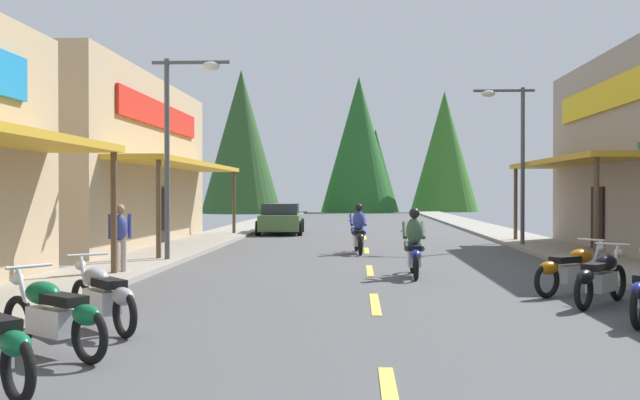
{
  "coord_description": "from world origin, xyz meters",
  "views": [
    {
      "loc": [
        -0.31,
        0.77,
        1.93
      ],
      "look_at": [
        -1.33,
        20.33,
        1.71
      ],
      "focal_mm": 40.18,
      "sensor_mm": 36.0,
      "label": 1
    }
  ],
  "objects_px": {
    "streetlamp_right": "(513,142)",
    "motorcycle_parked_right_6": "(573,269)",
    "motorcycle_parked_left_4": "(103,295)",
    "pedestrian_browsing": "(120,235)",
    "rider_cruising_lead": "(414,248)",
    "parked_car_curbside": "(281,219)",
    "rider_cruising_trailing": "(358,233)",
    "streetlamp_left": "(180,128)",
    "motorcycle_parked_left_3": "(53,314)",
    "motorcycle_parked_right_5": "(601,277)"
  },
  "relations": [
    {
      "from": "motorcycle_parked_left_3",
      "to": "rider_cruising_lead",
      "type": "relative_size",
      "value": 0.85
    },
    {
      "from": "pedestrian_browsing",
      "to": "motorcycle_parked_left_4",
      "type": "bearing_deg",
      "value": 150.39
    },
    {
      "from": "motorcycle_parked_right_6",
      "to": "motorcycle_parked_left_4",
      "type": "relative_size",
      "value": 1.1
    },
    {
      "from": "rider_cruising_trailing",
      "to": "pedestrian_browsing",
      "type": "relative_size",
      "value": 1.29
    },
    {
      "from": "streetlamp_right",
      "to": "motorcycle_parked_left_3",
      "type": "distance_m",
      "value": 19.43
    },
    {
      "from": "parked_car_curbside",
      "to": "streetlamp_right",
      "type": "bearing_deg",
      "value": -133.57
    },
    {
      "from": "motorcycle_parked_right_6",
      "to": "motorcycle_parked_left_4",
      "type": "bearing_deg",
      "value": 171.37
    },
    {
      "from": "streetlamp_right",
      "to": "motorcycle_parked_right_6",
      "type": "height_order",
      "value": "streetlamp_right"
    },
    {
      "from": "motorcycle_parked_left_4",
      "to": "pedestrian_browsing",
      "type": "xyz_separation_m",
      "value": [
        -1.83,
        6.16,
        0.47
      ]
    },
    {
      "from": "motorcycle_parked_right_5",
      "to": "parked_car_curbside",
      "type": "relative_size",
      "value": 0.39
    },
    {
      "from": "streetlamp_left",
      "to": "streetlamp_right",
      "type": "distance_m",
      "value": 11.88
    },
    {
      "from": "rider_cruising_trailing",
      "to": "pedestrian_browsing",
      "type": "xyz_separation_m",
      "value": [
        -5.42,
        -6.54,
        0.3
      ]
    },
    {
      "from": "motorcycle_parked_right_6",
      "to": "rider_cruising_trailing",
      "type": "relative_size",
      "value": 0.84
    },
    {
      "from": "rider_cruising_lead",
      "to": "motorcycle_parked_right_5",
      "type": "bearing_deg",
      "value": -143.34
    },
    {
      "from": "streetlamp_right",
      "to": "motorcycle_parked_right_5",
      "type": "relative_size",
      "value": 3.24
    },
    {
      "from": "motorcycle_parked_right_6",
      "to": "motorcycle_parked_left_4",
      "type": "xyz_separation_m",
      "value": [
        -7.59,
        -3.8,
        0.0
      ]
    },
    {
      "from": "rider_cruising_lead",
      "to": "parked_car_curbside",
      "type": "bearing_deg",
      "value": 17.68
    },
    {
      "from": "motorcycle_parked_right_6",
      "to": "rider_cruising_trailing",
      "type": "distance_m",
      "value": 9.76
    },
    {
      "from": "motorcycle_parked_left_3",
      "to": "motorcycle_parked_left_4",
      "type": "relative_size",
      "value": 1.1
    },
    {
      "from": "motorcycle_parked_right_5",
      "to": "pedestrian_browsing",
      "type": "bearing_deg",
      "value": 108.8
    },
    {
      "from": "streetlamp_left",
      "to": "motorcycle_parked_left_4",
      "type": "xyz_separation_m",
      "value": [
        1.23,
        -9.26,
        -3.17
      ]
    },
    {
      "from": "streetlamp_right",
      "to": "motorcycle_parked_left_4",
      "type": "xyz_separation_m",
      "value": [
        -8.95,
        -15.38,
        -3.19
      ]
    },
    {
      "from": "pedestrian_browsing",
      "to": "parked_car_curbside",
      "type": "relative_size",
      "value": 0.38
    },
    {
      "from": "rider_cruising_lead",
      "to": "motorcycle_parked_right_6",
      "type": "bearing_deg",
      "value": -133.98
    },
    {
      "from": "parked_car_curbside",
      "to": "motorcycle_parked_left_3",
      "type": "bearing_deg",
      "value": 177.13
    },
    {
      "from": "motorcycle_parked_right_5",
      "to": "motorcycle_parked_left_4",
      "type": "xyz_separation_m",
      "value": [
        -7.69,
        -2.56,
        0.0
      ]
    },
    {
      "from": "streetlamp_right",
      "to": "pedestrian_browsing",
      "type": "height_order",
      "value": "streetlamp_right"
    },
    {
      "from": "rider_cruising_trailing",
      "to": "motorcycle_parked_right_5",
      "type": "bearing_deg",
      "value": -162.77
    },
    {
      "from": "streetlamp_right",
      "to": "rider_cruising_trailing",
      "type": "distance_m",
      "value": 6.72
    },
    {
      "from": "motorcycle_parked_left_4",
      "to": "rider_cruising_lead",
      "type": "distance_m",
      "value": 8.17
    },
    {
      "from": "rider_cruising_trailing",
      "to": "parked_car_curbside",
      "type": "xyz_separation_m",
      "value": [
        -3.56,
        10.4,
        0.03
      ]
    },
    {
      "from": "streetlamp_left",
      "to": "motorcycle_parked_right_5",
      "type": "bearing_deg",
      "value": -36.92
    },
    {
      "from": "pedestrian_browsing",
      "to": "motorcycle_parked_right_5",
      "type": "bearing_deg",
      "value": -156.85
    },
    {
      "from": "streetlamp_left",
      "to": "parked_car_curbside",
      "type": "distance_m",
      "value": 14.21
    },
    {
      "from": "motorcycle_parked_right_6",
      "to": "rider_cruising_lead",
      "type": "relative_size",
      "value": 0.84
    },
    {
      "from": "motorcycle_parked_right_6",
      "to": "parked_car_curbside",
      "type": "bearing_deg",
      "value": 76.18
    },
    {
      "from": "pedestrian_browsing",
      "to": "parked_car_curbside",
      "type": "height_order",
      "value": "pedestrian_browsing"
    },
    {
      "from": "streetlamp_left",
      "to": "parked_car_curbside",
      "type": "bearing_deg",
      "value": 84.81
    },
    {
      "from": "rider_cruising_lead",
      "to": "streetlamp_right",
      "type": "bearing_deg",
      "value": -23.57
    },
    {
      "from": "motorcycle_parked_right_5",
      "to": "pedestrian_browsing",
      "type": "xyz_separation_m",
      "value": [
        -9.51,
        3.6,
        0.47
      ]
    },
    {
      "from": "rider_cruising_lead",
      "to": "pedestrian_browsing",
      "type": "distance_m",
      "value": 6.7
    },
    {
      "from": "streetlamp_left",
      "to": "motorcycle_parked_left_4",
      "type": "distance_m",
      "value": 9.86
    },
    {
      "from": "motorcycle_parked_left_4",
      "to": "parked_car_curbside",
      "type": "relative_size",
      "value": 0.37
    },
    {
      "from": "rider_cruising_lead",
      "to": "motorcycle_parked_left_3",
      "type": "bearing_deg",
      "value": 150.4
    },
    {
      "from": "streetlamp_right",
      "to": "parked_car_curbside",
      "type": "distance_m",
      "value": 12.17
    },
    {
      "from": "streetlamp_left",
      "to": "pedestrian_browsing",
      "type": "relative_size",
      "value": 3.33
    },
    {
      "from": "motorcycle_parked_right_6",
      "to": "rider_cruising_trailing",
      "type": "bearing_deg",
      "value": 78.97
    },
    {
      "from": "motorcycle_parked_left_4",
      "to": "parked_car_curbside",
      "type": "xyz_separation_m",
      "value": [
        0.03,
        23.1,
        0.2
      ]
    },
    {
      "from": "pedestrian_browsing",
      "to": "parked_car_curbside",
      "type": "distance_m",
      "value": 17.04
    },
    {
      "from": "parked_car_curbside",
      "to": "pedestrian_browsing",
      "type": "bearing_deg",
      "value": 171.03
    }
  ]
}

